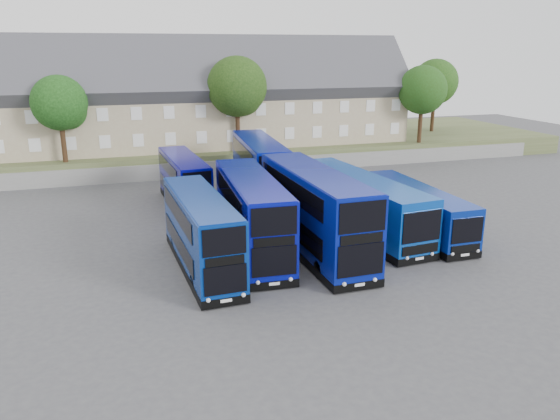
{
  "coord_description": "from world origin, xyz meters",
  "views": [
    {
      "loc": [
        -10.02,
        -26.71,
        11.73
      ],
      "look_at": [
        -0.38,
        4.07,
        2.2
      ],
      "focal_mm": 35.0,
      "sensor_mm": 36.0,
      "label": 1
    }
  ],
  "objects_px": {
    "dd_front_mid": "(252,216)",
    "tree_far": "(436,84)",
    "tree_east": "(423,92)",
    "coach_east_a": "(359,204)",
    "tree_west": "(61,105)",
    "tree_mid": "(238,89)",
    "dd_front_left": "(201,234)"
  },
  "relations": [
    {
      "from": "coach_east_a",
      "to": "tree_far",
      "type": "relative_size",
      "value": 1.58
    },
    {
      "from": "dd_front_left",
      "to": "tree_far",
      "type": "distance_m",
      "value": 46.0
    },
    {
      "from": "tree_east",
      "to": "tree_far",
      "type": "height_order",
      "value": "tree_far"
    },
    {
      "from": "coach_east_a",
      "to": "tree_mid",
      "type": "bearing_deg",
      "value": 93.93
    },
    {
      "from": "tree_mid",
      "to": "dd_front_mid",
      "type": "bearing_deg",
      "value": -101.49
    },
    {
      "from": "dd_front_left",
      "to": "tree_mid",
      "type": "distance_m",
      "value": 26.08
    },
    {
      "from": "coach_east_a",
      "to": "tree_far",
      "type": "height_order",
      "value": "tree_far"
    },
    {
      "from": "tree_west",
      "to": "tree_east",
      "type": "distance_m",
      "value": 36.0
    },
    {
      "from": "coach_east_a",
      "to": "tree_mid",
      "type": "relative_size",
      "value": 1.49
    },
    {
      "from": "dd_front_mid",
      "to": "tree_mid",
      "type": "bearing_deg",
      "value": 81.83
    },
    {
      "from": "coach_east_a",
      "to": "tree_west",
      "type": "xyz_separation_m",
      "value": [
        -19.31,
        20.08,
        5.24
      ]
    },
    {
      "from": "tree_west",
      "to": "tree_mid",
      "type": "height_order",
      "value": "tree_mid"
    },
    {
      "from": "dd_front_mid",
      "to": "tree_east",
      "type": "bearing_deg",
      "value": 45.08
    },
    {
      "from": "tree_east",
      "to": "tree_far",
      "type": "relative_size",
      "value": 0.94
    },
    {
      "from": "tree_west",
      "to": "tree_far",
      "type": "height_order",
      "value": "tree_far"
    },
    {
      "from": "tree_west",
      "to": "tree_mid",
      "type": "bearing_deg",
      "value": 1.79
    },
    {
      "from": "dd_front_left",
      "to": "tree_west",
      "type": "distance_m",
      "value": 25.49
    },
    {
      "from": "coach_east_a",
      "to": "tree_west",
      "type": "bearing_deg",
      "value": 128.67
    },
    {
      "from": "coach_east_a",
      "to": "tree_west",
      "type": "height_order",
      "value": "tree_west"
    },
    {
      "from": "tree_west",
      "to": "dd_front_mid",
      "type": "bearing_deg",
      "value": -62.44
    },
    {
      "from": "tree_east",
      "to": "dd_front_mid",
      "type": "bearing_deg",
      "value": -138.25
    },
    {
      "from": "dd_front_mid",
      "to": "tree_mid",
      "type": "distance_m",
      "value": 23.61
    },
    {
      "from": "tree_mid",
      "to": "tree_far",
      "type": "height_order",
      "value": "tree_mid"
    },
    {
      "from": "dd_front_mid",
      "to": "tree_west",
      "type": "xyz_separation_m",
      "value": [
        -11.44,
        21.92,
        4.8
      ]
    },
    {
      "from": "dd_front_left",
      "to": "tree_mid",
      "type": "height_order",
      "value": "tree_mid"
    },
    {
      "from": "dd_front_left",
      "to": "tree_west",
      "type": "height_order",
      "value": "tree_west"
    },
    {
      "from": "coach_east_a",
      "to": "tree_far",
      "type": "bearing_deg",
      "value": 44.83
    },
    {
      "from": "dd_front_mid",
      "to": "tree_far",
      "type": "distance_m",
      "value": 42.43
    },
    {
      "from": "dd_front_left",
      "to": "coach_east_a",
      "type": "relative_size",
      "value": 0.77
    },
    {
      "from": "tree_mid",
      "to": "tree_west",
      "type": "bearing_deg",
      "value": -178.21
    },
    {
      "from": "tree_west",
      "to": "tree_east",
      "type": "xyz_separation_m",
      "value": [
        36.0,
        0.0,
        0.34
      ]
    },
    {
      "from": "tree_mid",
      "to": "coach_east_a",
      "type": "bearing_deg",
      "value": -80.85
    }
  ]
}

